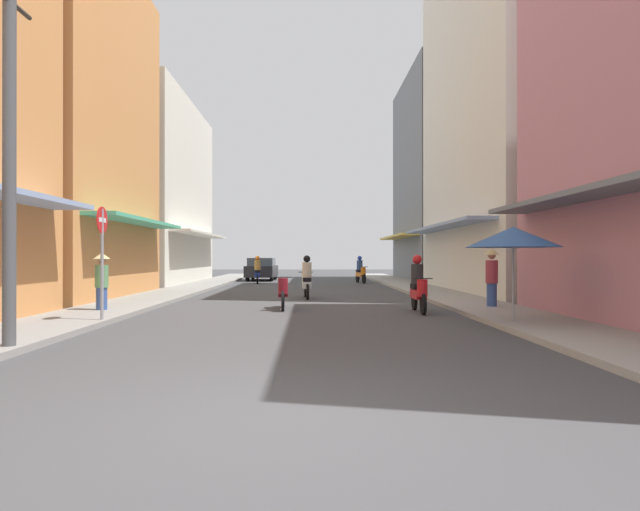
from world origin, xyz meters
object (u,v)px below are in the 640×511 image
(motorbike_maroon, at_px, (283,292))
(vendor_umbrella, at_px, (513,237))
(pedestrian_crossing, at_px, (492,276))
(utility_pole, at_px, (9,153))
(motorbike_orange, at_px, (361,271))
(motorbike_blue, at_px, (257,271))
(parked_car, at_px, (262,269))
(pedestrian_foreground, at_px, (102,280))
(motorbike_red, at_px, (418,287))
(motorbike_white, at_px, (307,279))
(street_sign_no_entry, at_px, (102,248))

(motorbike_maroon, relative_size, vendor_umbrella, 0.83)
(pedestrian_crossing, relative_size, utility_pole, 0.28)
(motorbike_orange, distance_m, motorbike_blue, 5.95)
(parked_car, distance_m, pedestrian_foreground, 20.20)
(pedestrian_foreground, bearing_deg, pedestrian_crossing, 4.12)
(motorbike_maroon, relative_size, pedestrian_foreground, 1.11)
(motorbike_red, distance_m, motorbike_white, 5.81)
(parked_car, xyz_separation_m, utility_pole, (-1.65, -25.75, 2.42))
(parked_car, xyz_separation_m, pedestrian_foreground, (-2.43, -20.05, 0.18))
(motorbike_white, xyz_separation_m, pedestrian_foreground, (-5.41, -5.22, 0.22))
(motorbike_red, xyz_separation_m, street_sign_no_entry, (-7.63, -2.53, 1.01))
(street_sign_no_entry, bearing_deg, motorbike_white, 58.66)
(pedestrian_crossing, bearing_deg, motorbike_maroon, 175.48)
(parked_car, distance_m, pedestrian_crossing, 20.98)
(motorbike_maroon, bearing_deg, motorbike_blue, 98.50)
(pedestrian_foreground, height_order, utility_pole, utility_pole)
(motorbike_red, relative_size, motorbike_blue, 1.00)
(pedestrian_crossing, bearing_deg, parked_car, 113.22)
(pedestrian_crossing, distance_m, utility_pole, 12.04)
(motorbike_red, xyz_separation_m, motorbike_blue, (-5.97, 15.72, 0.00))
(motorbike_red, distance_m, parked_car, 20.66)
(motorbike_orange, bearing_deg, motorbike_white, -105.21)
(parked_car, distance_m, street_sign_no_entry, 22.35)
(parked_car, distance_m, utility_pole, 25.91)
(motorbike_orange, distance_m, vendor_umbrella, 19.23)
(motorbike_red, relative_size, pedestrian_foreground, 1.11)
(parked_car, bearing_deg, motorbike_blue, -88.40)
(motorbike_maroon, xyz_separation_m, parked_car, (-2.32, 18.81, 0.24))
(utility_pole, height_order, street_sign_no_entry, utility_pole)
(motorbike_white, distance_m, vendor_umbrella, 9.18)
(motorbike_blue, distance_m, street_sign_no_entry, 18.36)
(motorbike_orange, xyz_separation_m, street_sign_no_entry, (-7.60, -18.72, 1.01))
(motorbike_red, height_order, vendor_umbrella, vendor_umbrella)
(motorbike_red, distance_m, motorbike_maroon, 3.88)
(motorbike_orange, xyz_separation_m, pedestrian_foreground, (-8.48, -16.50, 0.22))
(motorbike_orange, height_order, street_sign_no_entry, street_sign_no_entry)
(motorbike_blue, xyz_separation_m, vendor_umbrella, (7.45, -18.66, 1.25))
(pedestrian_foreground, bearing_deg, motorbike_white, 43.97)
(motorbike_maroon, distance_m, pedestrian_crossing, 5.99)
(pedestrian_foreground, height_order, vendor_umbrella, vendor_umbrella)
(parked_car, bearing_deg, utility_pole, -93.67)
(motorbike_blue, xyz_separation_m, pedestrian_crossing, (8.16, -15.26, 0.28))
(motorbike_orange, distance_m, pedestrian_foreground, 18.55)
(motorbike_orange, relative_size, street_sign_no_entry, 0.67)
(motorbike_maroon, height_order, pedestrian_crossing, pedestrian_crossing)
(motorbike_orange, bearing_deg, street_sign_no_entry, -112.10)
(motorbike_red, distance_m, utility_pole, 10.09)
(vendor_umbrella, bearing_deg, motorbike_blue, 111.77)
(vendor_umbrella, bearing_deg, motorbike_white, 120.27)
(motorbike_maroon, xyz_separation_m, motorbike_blue, (-2.21, 14.79, 0.20))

